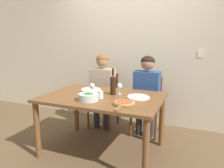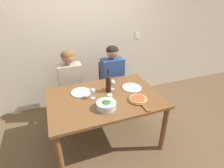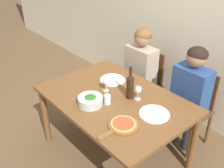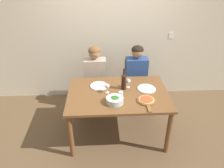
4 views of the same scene
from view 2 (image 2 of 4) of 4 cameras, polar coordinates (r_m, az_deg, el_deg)
The scene contains 15 objects.
ground_plane at distance 2.84m, azimuth -2.07°, elevation -17.31°, with size 40.00×40.00×0.00m, color brown.
back_wall at distance 3.29m, azimuth -9.78°, elevation 15.81°, with size 10.00×0.06×2.70m.
dining_table at distance 2.42m, azimuth -2.34°, elevation -6.08°, with size 1.50×1.04×0.76m.
chair_left at distance 3.15m, azimuth -13.15°, elevation -1.89°, with size 0.42×0.42×0.90m.
chair_right at distance 3.30m, azimuth -0.41°, elevation 0.30°, with size 0.42×0.42×0.90m.
person_woman at distance 2.94m, azimuth -13.34°, elevation 1.39°, with size 0.47×0.51×1.23m.
person_man at distance 3.10m, azimuth 0.26°, elevation 3.56°, with size 0.47×0.51×1.23m.
wine_bottle at distance 2.42m, azimuth -1.20°, elevation 0.39°, with size 0.07×0.07×0.34m.
broccoli_bowl at distance 2.12m, azimuth -1.89°, elevation -6.88°, with size 0.24×0.24×0.09m.
dinner_plate_left at distance 2.48m, azimuth -10.14°, elevation -2.66°, with size 0.28×0.28×0.02m.
dinner_plate_right at distance 2.58m, azimuth 6.41°, elevation -1.14°, with size 0.28×0.28×0.02m.
pizza_on_board at distance 2.30m, azimuth 8.65°, elevation -5.06°, with size 0.26×0.40×0.04m.
wine_glass_left at distance 2.29m, azimuth -6.37°, elevation -2.41°, with size 0.07×0.07×0.15m.
wine_glass_right at distance 2.49m, azimuth 0.14°, elevation 0.40°, with size 0.07×0.07×0.15m.
water_tumbler at distance 2.25m, azimuth -0.73°, elevation -4.52°, with size 0.07×0.07×0.09m.
Camera 2 is at (-0.61, -1.91, 2.02)m, focal length 28.00 mm.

